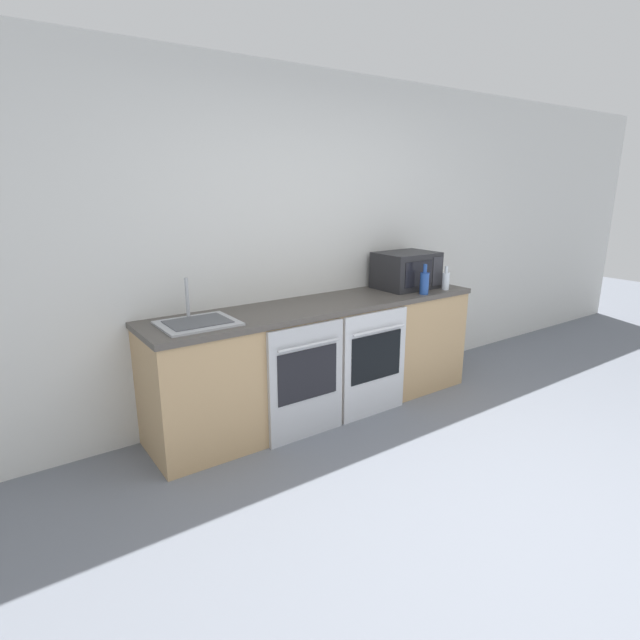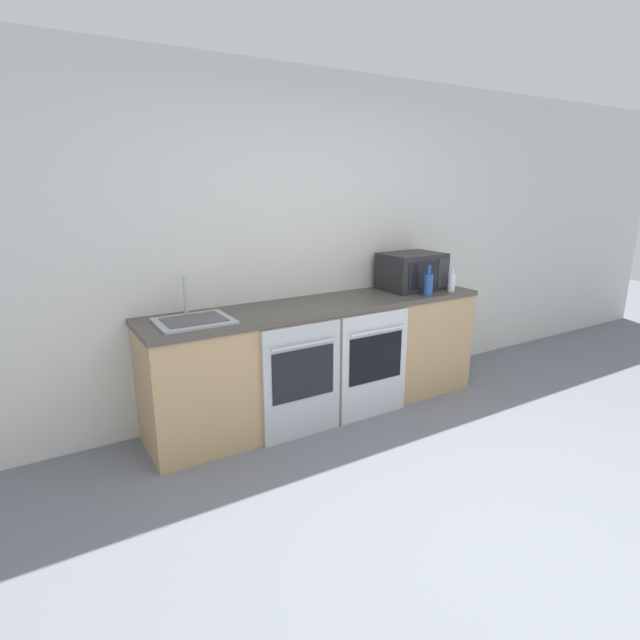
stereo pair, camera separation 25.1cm
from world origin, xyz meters
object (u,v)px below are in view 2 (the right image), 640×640
Objects in this scene: bottle_clear at (452,282)px; sink at (194,320)px; microwave at (412,271)px; bottle_blue at (428,284)px; oven_left at (303,381)px; oven_right at (374,365)px.

sink is at bearing 175.09° from bottle_clear.
microwave is at bearing 2.03° from sink.
microwave is 2.04× the size of bottle_blue.
oven_left is 1.65× the size of microwave.
oven_left is at bearing 180.00° from oven_right.
microwave is 2.47× the size of bottle_clear.
microwave reaches higher than oven_right.
bottle_blue is (-0.06, -0.27, -0.06)m from microwave.
sink reaches higher than bottle_blue.
oven_right is at bearing -151.18° from microwave.
bottle_clear is 0.83× the size of bottle_blue.
microwave reaches higher than sink.
bottle_clear is at bearing 3.89° from oven_left.
oven_right is (0.63, 0.00, 0.00)m from oven_left.
oven_left is 0.86m from sink.
bottle_clear is (0.87, 0.10, 0.54)m from oven_right.
bottle_blue is at bearing -175.83° from bottle_clear.
bottle_clear is at bearing -4.91° from sink.
microwave is at bearing 28.82° from oven_right.
sink is at bearing 173.73° from bottle_blue.
sink is (-1.87, 0.21, -0.08)m from bottle_blue.
oven_left is 4.07× the size of bottle_clear.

